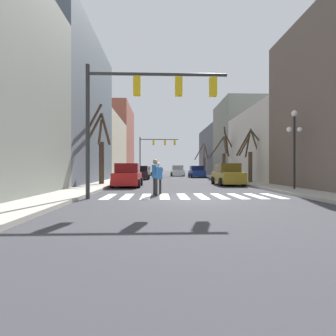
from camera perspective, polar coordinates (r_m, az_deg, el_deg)
The scene contains 21 objects.
ground_plane at distance 11.97m, azimuth 5.82°, elevation -6.63°, with size 240.00×240.00×0.00m, color #38383D.
sidewalk_left at distance 12.67m, azimuth -22.73°, elevation -5.93°, with size 2.06×90.00×0.15m.
sidewalk_right at distance 14.13m, azimuth 31.15°, elevation -5.31°, with size 2.06×90.00×0.15m.
building_row_left at distance 33.82m, azimuth -16.66°, elevation 7.59°, with size 6.00×52.22×13.23m.
building_row_right at distance 32.92m, azimuth 18.99°, elevation 5.96°, with size 6.00×50.82×10.78m.
crosswalk_stripes at distance 12.91m, azimuth 5.24°, elevation -6.13°, with size 8.55×2.60×0.01m.
traffic_signal_near at distance 12.22m, azimuth -5.98°, elevation 14.53°, with size 6.36×0.28×6.01m.
traffic_signal_far at distance 44.29m, azimuth -3.05°, elevation 4.56°, with size 6.57×0.28×6.58m.
street_lamp_right_corner at distance 17.29m, azimuth 25.81°, elevation 6.77°, with size 0.95×0.36×4.64m.
car_parked_left_near at distance 38.06m, azimuth 6.28°, elevation -0.87°, with size 2.14×4.73×1.67m.
car_parked_left_mid at distance 19.53m, azimuth -8.74°, elevation -1.71°, with size 2.03×4.14×1.71m.
car_parked_right_far at distance 44.18m, azimuth 2.07°, elevation -0.68°, with size 2.19×4.35×1.78m.
car_driving_toward_lane at distance 31.56m, azimuth -6.02°, elevation -1.10°, with size 2.19×4.14×1.62m.
car_at_intersection at distance 21.78m, azimuth 12.80°, elevation -1.49°, with size 1.97×4.56×1.74m.
car_driving_away_lane at distance 46.42m, azimuth -4.83°, elevation -0.73°, with size 2.01×4.14×1.62m.
pedestrian_waiting_at_curb at distance 13.32m, azimuth -2.81°, elevation -1.29°, with size 0.35×0.78×1.83m.
pedestrian_crossing_street at distance 13.65m, azimuth -2.12°, elevation -1.64°, with size 0.56×0.58×1.67m.
street_tree_left_near at distance 24.07m, azimuth 17.45°, elevation 2.55°, with size 2.69×1.46×4.69m.
street_tree_left_far at distance 31.46m, azimuth 12.23°, elevation 2.74°, with size 3.68×3.55×6.08m.
street_tree_right_mid at distance 45.07m, azimuth 7.80°, elevation 1.49°, with size 2.55×2.79×5.53m.
street_tree_left_mid at distance 21.13m, azimuth -14.69°, elevation 4.50°, with size 2.80×1.77×6.28m.
Camera 1 is at (-1.62, -11.78, 1.39)m, focal length 28.00 mm.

